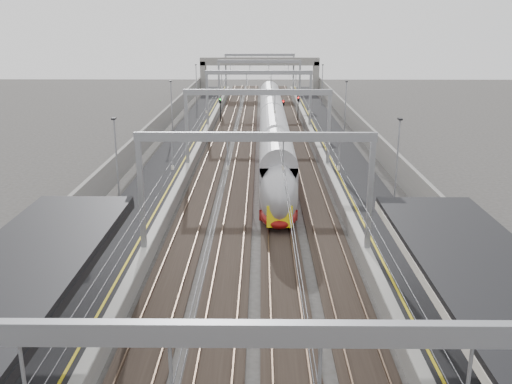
{
  "coord_description": "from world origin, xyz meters",
  "views": [
    {
      "loc": [
        0.31,
        -7.94,
        13.24
      ],
      "look_at": [
        0.0,
        25.71,
        3.16
      ],
      "focal_mm": 40.0,
      "sensor_mm": 36.0,
      "label": 1
    }
  ],
  "objects_px": {
    "overbridge": "(260,66)",
    "signal_green": "(220,105)",
    "bench": "(485,357)",
    "train": "(273,137)"
  },
  "relations": [
    {
      "from": "signal_green",
      "to": "bench",
      "type": "bearing_deg",
      "value": -76.88
    },
    {
      "from": "train",
      "to": "bench",
      "type": "relative_size",
      "value": 25.76
    },
    {
      "from": "overbridge",
      "to": "train",
      "type": "distance_m",
      "value": 51.45
    },
    {
      "from": "overbridge",
      "to": "signal_green",
      "type": "relative_size",
      "value": 6.33
    },
    {
      "from": "overbridge",
      "to": "bench",
      "type": "relative_size",
      "value": 11.9
    },
    {
      "from": "overbridge",
      "to": "signal_green",
      "type": "distance_m",
      "value": 31.73
    },
    {
      "from": "train",
      "to": "bench",
      "type": "distance_m",
      "value": 39.09
    },
    {
      "from": "bench",
      "to": "signal_green",
      "type": "xyz_separation_m",
      "value": [
        -13.66,
        58.62,
        0.84
      ]
    },
    {
      "from": "train",
      "to": "signal_green",
      "type": "xyz_separation_m",
      "value": [
        -6.7,
        20.16,
        0.38
      ]
    },
    {
      "from": "overbridge",
      "to": "bench",
      "type": "height_order",
      "value": "overbridge"
    }
  ]
}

